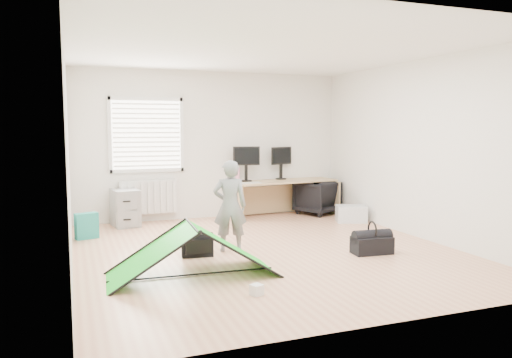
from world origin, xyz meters
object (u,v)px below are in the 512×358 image
object	(u,v)px
monitor_left	(246,169)
laptop_bag	(197,245)
filing_cabinet	(125,208)
duffel_bag	(372,245)
office_chair	(317,197)
person	(230,206)
desk	(285,198)
monitor_right	(281,167)
kite	(192,251)
thermos	(238,175)
storage_crate	(351,214)

from	to	relation	value
monitor_left	laptop_bag	size ratio (longest dim) A/B	1.22
filing_cabinet	duffel_bag	distance (m)	4.23
office_chair	duffel_bag	bearing A→B (deg)	51.65
person	laptop_bag	xyz separation A→B (m)	(-0.49, -0.14, -0.47)
person	monitor_left	bearing A→B (deg)	-100.57
desk	duffel_bag	xyz separation A→B (m)	(-0.06, -3.03, -0.22)
desk	filing_cabinet	world-z (taller)	desk
duffel_bag	monitor_right	bearing A→B (deg)	93.44
monitor_right	person	world-z (taller)	person
kite	duffel_bag	bearing A→B (deg)	6.78
monitor_left	kite	world-z (taller)	monitor_left
thermos	office_chair	bearing A→B (deg)	0.11
desk	duffel_bag	bearing A→B (deg)	-97.30
person	duffel_bag	distance (m)	1.98
desk	monitor_right	size ratio (longest dim) A/B	4.16
monitor_right	filing_cabinet	bearing A→B (deg)	164.66
filing_cabinet	person	distance (m)	2.58
office_chair	storage_crate	size ratio (longest dim) A/B	1.37
filing_cabinet	duffel_bag	size ratio (longest dim) A/B	1.19
duffel_bag	person	bearing A→B (deg)	160.17
monitor_left	storage_crate	world-z (taller)	monitor_left
person	desk	bearing A→B (deg)	-115.14
storage_crate	duffel_bag	world-z (taller)	storage_crate
storage_crate	duffel_bag	xyz separation A→B (m)	(-0.92, -2.05, -0.03)
kite	monitor_right	bearing A→B (deg)	56.46
storage_crate	duffel_bag	bearing A→B (deg)	-114.21
thermos	office_chair	xyz separation A→B (m)	(1.62, 0.00, -0.49)
thermos	person	world-z (taller)	person
office_chair	laptop_bag	size ratio (longest dim) A/B	1.74
laptop_bag	duffel_bag	bearing A→B (deg)	-8.23
person	storage_crate	bearing A→B (deg)	-141.03
filing_cabinet	person	xyz separation A→B (m)	(1.16, -2.28, 0.31)
desk	kite	xyz separation A→B (m)	(-2.54, -3.18, -0.05)
office_chair	storage_crate	world-z (taller)	office_chair
monitor_left	monitor_right	distance (m)	0.77
laptop_bag	filing_cabinet	bearing A→B (deg)	113.56
person	laptop_bag	world-z (taller)	person
person	storage_crate	distance (m)	2.98
filing_cabinet	laptop_bag	size ratio (longest dim) A/B	1.54
desk	kite	world-z (taller)	desk
monitor_left	office_chair	xyz separation A→B (m)	(1.41, -0.13, -0.59)
person	storage_crate	world-z (taller)	person
thermos	office_chair	distance (m)	1.69
thermos	kite	bearing A→B (deg)	-116.78
office_chair	duffel_bag	distance (m)	3.08
desk	filing_cabinet	distance (m)	2.96
storage_crate	person	bearing A→B (deg)	-154.66
kite	duffel_bag	world-z (taller)	kite
person	duffel_bag	xyz separation A→B (m)	(1.74, -0.79, -0.51)
office_chair	person	bearing A→B (deg)	16.97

